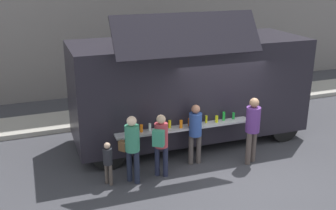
{
  "coord_description": "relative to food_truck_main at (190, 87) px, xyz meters",
  "views": [
    {
      "loc": [
        -4.9,
        -7.99,
        4.87
      ],
      "look_at": [
        -1.23,
        1.66,
        1.3
      ],
      "focal_mm": 43.02,
      "sensor_mm": 36.0,
      "label": 1
    }
  ],
  "objects": [
    {
      "name": "customer_rear_waiting",
      "position": [
        -2.24,
        -1.8,
        -0.63
      ],
      "size": [
        0.45,
        0.51,
        1.67
      ],
      "rotation": [
        0.0,
        0.0,
        0.66
      ],
      "color": "#1D2235",
      "rests_on": "ground"
    },
    {
      "name": "customer_front_ordering",
      "position": [
        -0.47,
        -1.46,
        -0.66
      ],
      "size": [
        0.34,
        0.33,
        1.61
      ],
      "rotation": [
        0.0,
        0.0,
        1.47
      ],
      "color": "#4D4441",
      "rests_on": "ground"
    },
    {
      "name": "customer_extra_browsing",
      "position": [
        0.91,
        -1.92,
        -0.56
      ],
      "size": [
        0.36,
        0.36,
        1.77
      ],
      "rotation": [
        0.0,
        0.0,
        2.01
      ],
      "color": "#4F433E",
      "rests_on": "ground"
    },
    {
      "name": "child_near_queue",
      "position": [
        -2.8,
        -1.71,
        -0.98
      ],
      "size": [
        0.22,
        0.22,
        1.07
      ],
      "rotation": [
        0.0,
        0.0,
        0.55
      ],
      "color": "#50453E",
      "rests_on": "ground"
    },
    {
      "name": "ground_plane",
      "position": [
        0.43,
        -2.04,
        -1.62
      ],
      "size": [
        60.0,
        60.0,
        0.0
      ],
      "primitive_type": "plane",
      "color": "#38383D"
    },
    {
      "name": "curb_strip",
      "position": [
        -4.0,
        2.62,
        -1.54
      ],
      "size": [
        28.0,
        1.6,
        0.15
      ],
      "primitive_type": "cube",
      "color": "#9E998E",
      "rests_on": "ground"
    },
    {
      "name": "customer_mid_with_backpack",
      "position": [
        -1.52,
        -1.79,
        -0.65
      ],
      "size": [
        0.46,
        0.51,
        1.59
      ],
      "rotation": [
        0.0,
        0.0,
        0.98
      ],
      "color": "#1F2239",
      "rests_on": "ground"
    },
    {
      "name": "trash_bin",
      "position": [
        4.28,
        2.32,
        -1.19
      ],
      "size": [
        0.6,
        0.6,
        0.85
      ],
      "primitive_type": "cylinder",
      "color": "#2E5B38",
      "rests_on": "ground"
    },
    {
      "name": "food_truck_main",
      "position": [
        0.0,
        0.0,
        0.0
      ],
      "size": [
        6.63,
        3.08,
        3.84
      ],
      "rotation": [
        0.0,
        0.0,
        -0.02
      ],
      "color": "black",
      "rests_on": "ground"
    }
  ]
}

